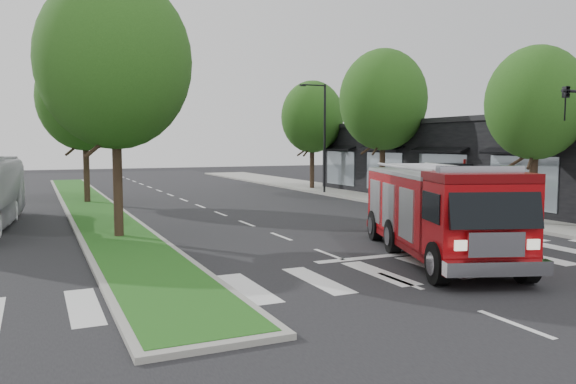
# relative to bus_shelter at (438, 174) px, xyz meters

# --- Properties ---
(ground) EXTENTS (140.00, 140.00, 0.00)m
(ground) POSITION_rel_bus_shelter_xyz_m (-11.20, -8.15, -2.04)
(ground) COLOR black
(ground) RESTS_ON ground
(sidewalk_right) EXTENTS (5.00, 80.00, 0.15)m
(sidewalk_right) POSITION_rel_bus_shelter_xyz_m (1.30, 1.85, -1.96)
(sidewalk_right) COLOR gray
(sidewalk_right) RESTS_ON ground
(median) EXTENTS (3.00, 50.00, 0.15)m
(median) POSITION_rel_bus_shelter_xyz_m (-17.20, 9.85, -1.96)
(median) COLOR gray
(median) RESTS_ON ground
(storefront_row) EXTENTS (8.00, 30.00, 5.00)m
(storefront_row) POSITION_rel_bus_shelter_xyz_m (5.80, 1.85, 0.46)
(storefront_row) COLOR black
(storefront_row) RESTS_ON ground
(bus_shelter) EXTENTS (3.20, 1.60, 2.61)m
(bus_shelter) POSITION_rel_bus_shelter_xyz_m (0.00, 0.00, 0.00)
(bus_shelter) COLOR black
(bus_shelter) RESTS_ON ground
(tree_right_near) EXTENTS (4.40, 4.40, 8.05)m
(tree_right_near) POSITION_rel_bus_shelter_xyz_m (0.30, -6.15, 3.47)
(tree_right_near) COLOR black
(tree_right_near) RESTS_ON ground
(tree_right_mid) EXTENTS (5.60, 5.60, 9.72)m
(tree_right_mid) POSITION_rel_bus_shelter_xyz_m (0.30, 5.85, 4.45)
(tree_right_mid) COLOR black
(tree_right_mid) RESTS_ON ground
(tree_right_far) EXTENTS (5.00, 5.00, 8.73)m
(tree_right_far) POSITION_rel_bus_shelter_xyz_m (0.30, 15.85, 3.80)
(tree_right_far) COLOR black
(tree_right_far) RESTS_ON ground
(tree_median_near) EXTENTS (5.80, 5.80, 10.16)m
(tree_median_near) POSITION_rel_bus_shelter_xyz_m (-17.20, -2.15, 4.77)
(tree_median_near) COLOR black
(tree_median_near) RESTS_ON ground
(tree_median_far) EXTENTS (5.60, 5.60, 9.72)m
(tree_median_far) POSITION_rel_bus_shelter_xyz_m (-17.20, 11.85, 4.45)
(tree_median_far) COLOR black
(tree_median_far) RESTS_ON ground
(streetlight_right_far) EXTENTS (2.11, 0.20, 8.00)m
(streetlight_right_far) POSITION_rel_bus_shelter_xyz_m (-0.85, 11.85, 2.44)
(streetlight_right_far) COLOR black
(streetlight_right_far) RESTS_ON ground
(fire_engine) EXTENTS (5.53, 9.39, 3.12)m
(fire_engine) POSITION_rel_bus_shelter_xyz_m (-8.23, -10.01, -0.54)
(fire_engine) COLOR #620507
(fire_engine) RESTS_ON ground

